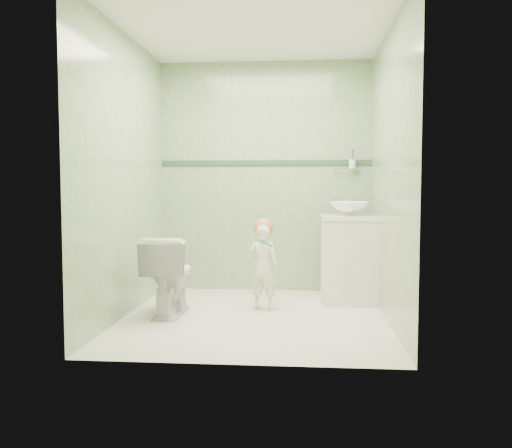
# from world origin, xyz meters

# --- Properties ---
(ground) EXTENTS (2.50, 2.50, 0.00)m
(ground) POSITION_xyz_m (0.00, 0.00, 0.00)
(ground) COLOR white
(ground) RESTS_ON ground
(room_shell) EXTENTS (2.50, 2.54, 2.40)m
(room_shell) POSITION_xyz_m (0.00, 0.00, 1.20)
(room_shell) COLOR gray
(room_shell) RESTS_ON ground
(trim_stripe) EXTENTS (2.20, 0.02, 0.05)m
(trim_stripe) POSITION_xyz_m (0.00, 1.24, 1.35)
(trim_stripe) COLOR #2E4A34
(trim_stripe) RESTS_ON room_shell
(vanity) EXTENTS (0.52, 0.50, 0.80)m
(vanity) POSITION_xyz_m (0.84, 0.70, 0.40)
(vanity) COLOR silver
(vanity) RESTS_ON ground
(counter) EXTENTS (0.54, 0.52, 0.04)m
(counter) POSITION_xyz_m (0.84, 0.70, 0.81)
(counter) COLOR white
(counter) RESTS_ON vanity
(basin) EXTENTS (0.37, 0.37, 0.13)m
(basin) POSITION_xyz_m (0.84, 0.70, 0.89)
(basin) COLOR white
(basin) RESTS_ON counter
(faucet) EXTENTS (0.03, 0.13, 0.18)m
(faucet) POSITION_xyz_m (0.84, 0.89, 0.97)
(faucet) COLOR silver
(faucet) RESTS_ON counter
(cup_holder) EXTENTS (0.26, 0.07, 0.21)m
(cup_holder) POSITION_xyz_m (0.89, 1.18, 1.33)
(cup_holder) COLOR silver
(cup_holder) RESTS_ON room_shell
(toilet) EXTENTS (0.38, 0.67, 0.68)m
(toilet) POSITION_xyz_m (-0.74, 0.05, 0.34)
(toilet) COLOR white
(toilet) RESTS_ON ground
(toddler) EXTENTS (0.32, 0.26, 0.77)m
(toddler) POSITION_xyz_m (0.05, 0.30, 0.38)
(toddler) COLOR silver
(toddler) RESTS_ON ground
(hair_cap) EXTENTS (0.17, 0.17, 0.17)m
(hair_cap) POSITION_xyz_m (0.05, 0.33, 0.73)
(hair_cap) COLOR #C66B46
(hair_cap) RESTS_ON toddler
(teal_toothbrush) EXTENTS (0.11, 0.14, 0.08)m
(teal_toothbrush) POSITION_xyz_m (0.09, 0.16, 0.61)
(teal_toothbrush) COLOR #128966
(teal_toothbrush) RESTS_ON toddler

